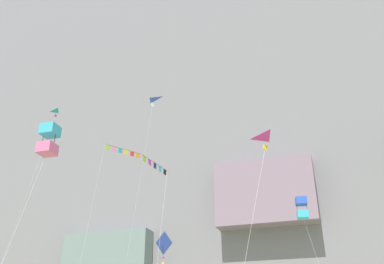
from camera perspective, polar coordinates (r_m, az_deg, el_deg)
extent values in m
cube|color=gray|center=(81.53, 10.81, -0.44)|extent=(180.00, 30.57, 75.07)
cube|color=slate|center=(66.28, -11.09, -16.46)|extent=(13.32, 3.94, 7.89)
cube|color=gray|center=(60.21, 9.71, -8.10)|extent=(13.49, 3.57, 8.89)
cube|color=#38B2D1|center=(28.65, -18.34, 0.18)|extent=(1.04, 1.04, 0.70)
cube|color=pink|center=(28.13, -18.70, -2.16)|extent=(1.04, 1.04, 0.70)
cylinder|color=black|center=(28.13, -17.78, -0.86)|extent=(0.03, 0.03, 1.88)
cylinder|color=black|center=(28.64, -19.25, -1.10)|extent=(0.03, 0.03, 1.88)
cylinder|color=silver|center=(25.17, -23.66, -15.03)|extent=(0.48, 3.29, 12.97)
pyramid|color=#CC3399|center=(23.93, 10.31, -2.14)|extent=(1.36, 1.25, 0.30)
cube|color=yellow|center=(23.68, 9.71, -2.02)|extent=(0.24, 0.31, 0.38)
cylinder|color=silver|center=(20.67, 7.16, -16.19)|extent=(2.22, 3.00, 12.05)
pyramid|color=blue|center=(51.93, -5.70, 4.03)|extent=(2.03, 1.78, 0.22)
cube|color=white|center=(52.15, -5.23, 3.64)|extent=(0.26, 0.43, 0.51)
cylinder|color=silver|center=(46.78, -7.81, -11.54)|extent=(2.76, 1.21, 28.42)
cube|color=navy|center=(39.73, -3.76, -14.48)|extent=(2.03, 1.07, 2.20)
cylinder|color=black|center=(39.73, -3.76, -14.48)|extent=(0.16, 0.58, 1.78)
cube|color=purple|center=(39.56, -3.79, -15.67)|extent=(0.27, 0.03, 0.13)
cube|color=purple|center=(39.49, -3.86, -16.33)|extent=(0.27, 0.08, 0.13)
cube|color=yellow|center=(39.41, -3.88, -17.00)|extent=(0.27, 0.07, 0.13)
cylinder|color=black|center=(36.66, -4.93, -4.12)|extent=(0.63, 4.14, 0.02)
cube|color=black|center=(37.89, -3.63, -5.34)|extent=(0.09, 0.42, 0.47)
cube|color=#38B2D1|center=(37.22, -4.28, -4.93)|extent=(0.10, 0.42, 0.47)
cube|color=navy|center=(36.56, -4.95, -4.50)|extent=(0.09, 0.42, 0.47)
cube|color=#CC3399|center=(35.91, -5.64, -4.05)|extent=(0.12, 0.43, 0.47)
cube|color=#8CCC33|center=(35.26, -6.36, -3.58)|extent=(0.10, 0.42, 0.47)
cylinder|color=silver|center=(32.67, -4.56, -16.26)|extent=(1.75, 7.03, 16.26)
cylinder|color=black|center=(51.76, -9.10, -2.26)|extent=(2.81, 3.95, 0.03)
cube|color=#8CCC33|center=(50.85, -11.12, -2.02)|extent=(0.36, 0.46, 0.56)
cube|color=pink|center=(51.16, -10.32, -2.24)|extent=(0.35, 0.45, 0.56)
cube|color=teal|center=(51.47, -9.52, -2.46)|extent=(0.33, 0.44, 0.56)
cube|color=yellow|center=(51.80, -8.74, -2.68)|extent=(0.36, 0.46, 0.56)
cube|color=red|center=(52.13, -7.96, -2.89)|extent=(0.36, 0.46, 0.56)
cube|color=orange|center=(52.48, -7.20, -3.10)|extent=(0.35, 0.45, 0.56)
cylinder|color=silver|center=(46.18, -14.10, -14.10)|extent=(0.66, 3.01, 23.28)
cube|color=blue|center=(37.03, 14.31, -8.91)|extent=(1.04, 1.04, 0.62)
cube|color=#38B2D1|center=(36.72, 14.51, -10.60)|extent=(1.04, 1.04, 0.62)
cylinder|color=black|center=(36.85, 15.03, -9.67)|extent=(0.03, 0.03, 1.67)
cylinder|color=black|center=(36.90, 13.79, -9.83)|extent=(0.03, 0.03, 1.67)
pyramid|color=teal|center=(57.24, -17.35, 2.03)|extent=(1.45, 1.19, 0.21)
cube|color=#CC3399|center=(57.01, -17.69, 2.09)|extent=(0.16, 0.35, 0.39)
cylinder|color=silver|center=(50.93, -22.31, -11.08)|extent=(1.94, 4.76, 28.39)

